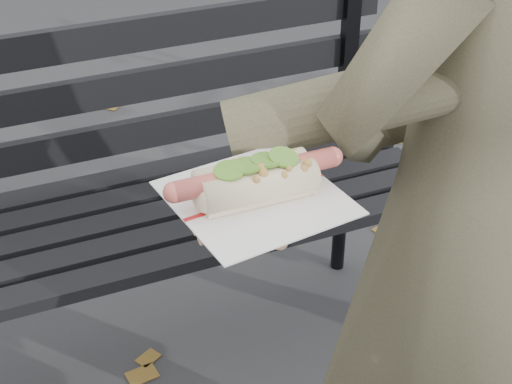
% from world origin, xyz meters
% --- Properties ---
extents(park_bench, '(1.50, 0.44, 0.88)m').
position_xyz_m(park_bench, '(0.05, 0.83, 0.52)').
color(park_bench, black).
rests_on(park_bench, ground).
extents(person, '(0.64, 0.47, 1.61)m').
position_xyz_m(person, '(0.46, 0.09, 0.80)').
color(person, '#473F2F').
rests_on(person, ground).
extents(held_hotdog, '(0.63, 0.31, 0.20)m').
position_xyz_m(held_hotdog, '(0.26, 0.06, 1.05)').
color(held_hotdog, '#473F2F').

